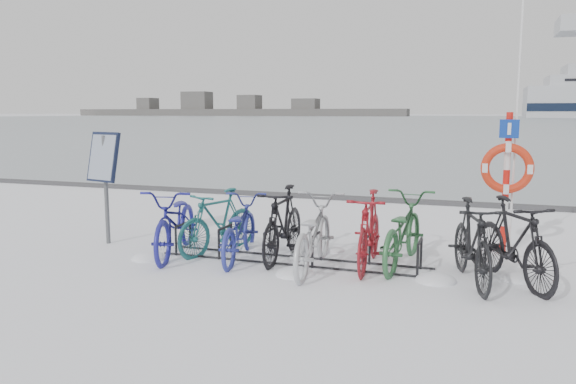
{
  "coord_description": "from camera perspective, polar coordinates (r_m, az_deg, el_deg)",
  "views": [
    {
      "loc": [
        2.51,
        -7.54,
        2.17
      ],
      "look_at": [
        -0.28,
        0.6,
        0.93
      ],
      "focal_mm": 35.0,
      "sensor_mm": 36.0,
      "label": 1
    }
  ],
  "objects": [
    {
      "name": "ground",
      "position": [
        8.23,
        0.5,
        -7.1
      ],
      "size": [
        900.0,
        900.0,
        0.0
      ],
      "primitive_type": "plane",
      "color": "white",
      "rests_on": "ground"
    },
    {
      "name": "ice_sheet",
      "position": [
        162.57,
        18.19,
        7.0
      ],
      "size": [
        400.0,
        298.0,
        0.02
      ],
      "primitive_type": "cube",
      "color": "#A4AFB9",
      "rests_on": "ground"
    },
    {
      "name": "quay_edge",
      "position": [
        13.83,
        8.25,
        -0.73
      ],
      "size": [
        400.0,
        0.25,
        0.1
      ],
      "primitive_type": "cube",
      "color": "#3F3F42",
      "rests_on": "ground"
    },
    {
      "name": "bike_rack",
      "position": [
        8.19,
        0.5,
        -5.88
      ],
      "size": [
        4.0,
        0.48,
        0.46
      ],
      "color": "black",
      "rests_on": "ground"
    },
    {
      "name": "info_board",
      "position": [
        9.6,
        -18.2,
        2.74
      ],
      "size": [
        0.65,
        0.37,
        1.84
      ],
      "rotation": [
        0.0,
        0.0,
        -0.24
      ],
      "color": "#595B5E",
      "rests_on": "ground"
    },
    {
      "name": "lifebuoy_station",
      "position": [
        9.04,
        21.39,
        2.22
      ],
      "size": [
        0.76,
        0.22,
        3.93
      ],
      "color": "red",
      "rests_on": "ground"
    },
    {
      "name": "shoreline",
      "position": [
        295.1,
        -6.09,
        8.25
      ],
      "size": [
        180.0,
        12.0,
        9.5
      ],
      "color": "#505050",
      "rests_on": "ground"
    },
    {
      "name": "bike_0",
      "position": [
        8.74,
        -11.26,
        -2.72
      ],
      "size": [
        1.23,
        2.18,
        1.08
      ],
      "primitive_type": "imported",
      "rotation": [
        0.0,
        0.0,
        0.26
      ],
      "color": "navy",
      "rests_on": "ground"
    },
    {
      "name": "bike_1",
      "position": [
        8.78,
        -7.06,
        -2.8
      ],
      "size": [
        1.0,
        1.75,
        1.01
      ],
      "primitive_type": "imported",
      "rotation": [
        0.0,
        0.0,
        -0.33
      ],
      "color": "#206566",
      "rests_on": "ground"
    },
    {
      "name": "bike_2",
      "position": [
        8.35,
        -5.03,
        -3.51
      ],
      "size": [
        0.94,
        1.92,
        0.96
      ],
      "primitive_type": "imported",
      "rotation": [
        0.0,
        0.0,
        3.31
      ],
      "color": "navy",
      "rests_on": "ground"
    },
    {
      "name": "bike_3",
      "position": [
        8.33,
        -0.5,
        -3.0
      ],
      "size": [
        0.58,
        1.86,
        1.11
      ],
      "primitive_type": "imported",
      "rotation": [
        0.0,
        0.0,
        0.03
      ],
      "color": "black",
      "rests_on": "ground"
    },
    {
      "name": "bike_4",
      "position": [
        7.78,
        2.5,
        -4.02
      ],
      "size": [
        0.82,
        2.04,
        1.05
      ],
      "primitive_type": "imported",
      "rotation": [
        0.0,
        0.0,
        3.2
      ],
      "color": "#B0B4B9",
      "rests_on": "ground"
    },
    {
      "name": "bike_5",
      "position": [
        7.96,
        8.26,
        -3.65
      ],
      "size": [
        0.59,
        1.85,
        1.1
      ],
      "primitive_type": "imported",
      "rotation": [
        0.0,
        0.0,
        0.04
      ],
      "color": "maroon",
      "rests_on": "ground"
    },
    {
      "name": "bike_6",
      "position": [
        8.15,
        11.52,
        -3.62
      ],
      "size": [
        0.89,
        2.07,
        1.05
      ],
      "primitive_type": "imported",
      "rotation": [
        0.0,
        0.0,
        3.04
      ],
      "color": "#2D6538",
      "rests_on": "ground"
    },
    {
      "name": "bike_7",
      "position": [
        7.52,
        18.2,
        -4.68
      ],
      "size": [
        0.96,
        1.9,
        1.1
      ],
      "primitive_type": "imported",
      "rotation": [
        0.0,
        0.0,
        0.26
      ],
      "color": "black",
      "rests_on": "ground"
    },
    {
      "name": "bike_8",
      "position": [
        7.7,
        22.0,
        -4.49
      ],
      "size": [
        1.34,
        1.89,
        1.12
      ],
      "primitive_type": "imported",
      "rotation": [
        0.0,
        0.0,
        0.49
      ],
      "color": "black",
      "rests_on": "ground"
    },
    {
      "name": "snow_drifts",
      "position": [
        7.94,
        3.06,
        -7.68
      ],
      "size": [
        5.6,
        1.86,
        0.19
      ],
      "color": "white",
      "rests_on": "ground"
    }
  ]
}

